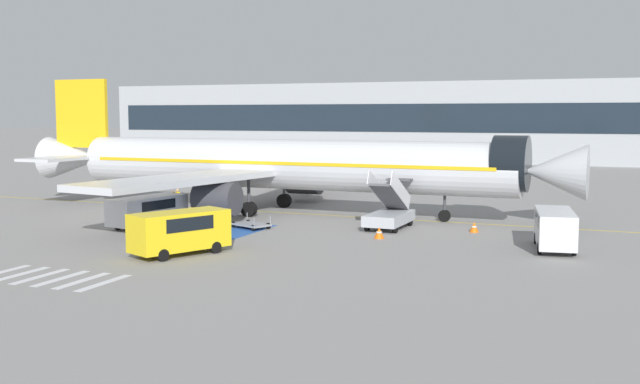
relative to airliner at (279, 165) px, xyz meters
The scene contains 23 objects.
ground_plane 4.14m from the airliner, 15.32° to the left, with size 600.00×600.00×0.00m, color gray.
apron_leadline_yellow 3.73m from the airliner, ahead, with size 0.20×78.85×0.01m, color gold.
apron_stand_patch_blue 11.11m from the airliner, 86.41° to the right, with size 4.25×8.72×0.01m, color #2856A8.
apron_walkway_bar_0 25.27m from the airliner, 96.76° to the right, with size 0.44×3.60×0.01m, color silver.
apron_walkway_bar_1 25.15m from the airliner, 94.02° to the right, with size 0.44×3.60×0.01m, color silver.
apron_walkway_bar_2 25.10m from the airliner, 91.25° to the right, with size 0.44×3.60×0.01m, color silver.
apron_walkway_bar_3 25.10m from the airliner, 88.49° to the right, with size 0.44×3.60×0.01m, color silver.
apron_walkway_bar_4 25.16m from the airliner, 85.72° to the right, with size 0.44×3.60×0.01m, color silver.
apron_walkway_bar_5 25.28m from the airliner, 82.98° to the right, with size 0.44×3.60×0.01m, color silver.
airliner is the anchor object (origin of this frame).
boarding_stairs_forward 11.48m from the airliner, 24.31° to the right, with size 2.28×5.26×3.96m.
fuel_tanker 24.11m from the airliner, 109.93° to the left, with size 10.79×3.36×3.27m.
service_van_0 11.57m from the airliner, 115.27° to the right, with size 3.02×5.87×2.06m.
service_van_1 18.09m from the airliner, 81.95° to the right, with size 4.07×5.66×2.33m.
service_van_2 22.74m from the airliner, 22.33° to the right, with size 2.77×5.73×2.17m.
baggage_cart 8.83m from the airliner, 78.24° to the right, with size 2.98×2.40×0.87m.
ground_crew_0 8.40m from the airliner, 143.82° to the right, with size 0.28×0.46×1.87m.
ground_crew_1 8.21m from the airliner, 158.64° to the right, with size 0.48×0.45×1.83m.
ground_crew_2 7.04m from the airliner, 132.08° to the right, with size 0.28×0.46×1.77m.
traffic_cone_0 14.21m from the airliner, 38.86° to the right, with size 0.63×0.63×0.70m.
traffic_cone_1 16.52m from the airliner, 14.73° to the right, with size 0.60×0.60×0.67m.
traffic_cone_2 6.27m from the airliner, 136.63° to the right, with size 0.47×0.47×0.53m.
terminal_building 70.78m from the airliner, 99.93° to the left, with size 100.91×12.10×12.66m.
Camera 1 is at (22.44, -51.98, 7.46)m, focal length 42.00 mm.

